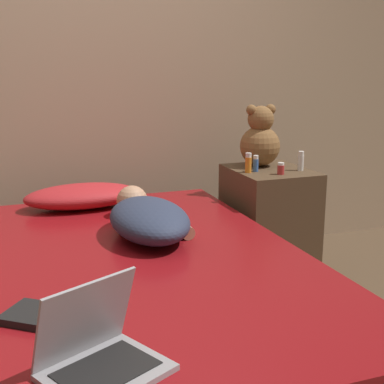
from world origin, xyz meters
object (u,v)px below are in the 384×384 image
pillow (82,196)px  bottle_red (281,169)px  bottle_white (301,161)px  person_lying (148,217)px  bottle_blue (256,164)px  teddy_bear (260,140)px  laptop (98,352)px  bottle_orange (248,163)px  book (36,315)px

pillow → bottle_red: (1.01, -0.31, 0.14)m
bottle_white → person_lying: bearing=-162.0°
bottle_blue → bottle_red: size_ratio=1.41×
teddy_bear → bottle_blue: (-0.09, -0.14, -0.11)m
pillow → laptop: size_ratio=1.71×
teddy_bear → laptop: bearing=-128.6°
bottle_red → laptop: bearing=-133.7°
bottle_orange → bottle_white: same height
bottle_red → pillow: bearing=163.1°
bottle_red → bottle_white: bearing=20.0°
person_lying → bottle_orange: bearing=29.9°
bottle_orange → laptop: bearing=-128.0°
bottle_white → bottle_blue: bearing=166.9°
bottle_red → teddy_bear: bearing=89.4°
teddy_bear → pillow: bearing=177.0°
bottle_blue → bottle_white: size_ratio=0.83×
pillow → teddy_bear: teddy_bear is taller
bottle_blue → bottle_white: (0.25, -0.06, 0.01)m
bottle_orange → person_lying: bearing=-151.6°
pillow → bottle_red: bearing=-16.9°
pillow → book: (-0.33, -1.23, -0.05)m
pillow → teddy_bear: size_ratio=1.71×
teddy_bear → bottle_white: (0.15, -0.20, -0.10)m
bottle_orange → bottle_red: (0.14, -0.10, -0.02)m
bottle_red → bottle_blue: bearing=128.9°
bottle_red → book: size_ratio=0.27×
laptop → bottle_orange: size_ratio=3.27×
bottle_blue → bottle_red: (0.09, -0.11, -0.01)m
teddy_bear → book: bearing=-138.7°
book → pillow: bearing=75.1°
pillow → bottle_orange: size_ratio=5.58×
pillow → teddy_bear: bearing=-3.0°
bottle_orange → bottle_red: 0.18m
book → bottle_blue: bearing=39.8°
person_lying → bottle_white: 1.02m
person_lying → laptop: (-0.41, -1.01, -0.03)m
book → person_lying: bearing=51.5°
laptop → bottle_red: (1.21, 1.27, 0.15)m
pillow → bottle_orange: bottle_orange is taller
bottle_white → bottle_orange: bearing=171.4°
pillow → person_lying: bearing=-70.0°
teddy_bear → bottle_white: teddy_bear is taller
pillow → laptop: 1.59m
pillow → bottle_red: size_ratio=9.49×
teddy_bear → book: size_ratio=1.50×
bottle_white → bottle_red: size_ratio=1.69×
bottle_white → laptop: bearing=-135.9°
laptop → book: laptop is taller
bottle_blue → book: bearing=-140.2°
pillow → book: pillow is taller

